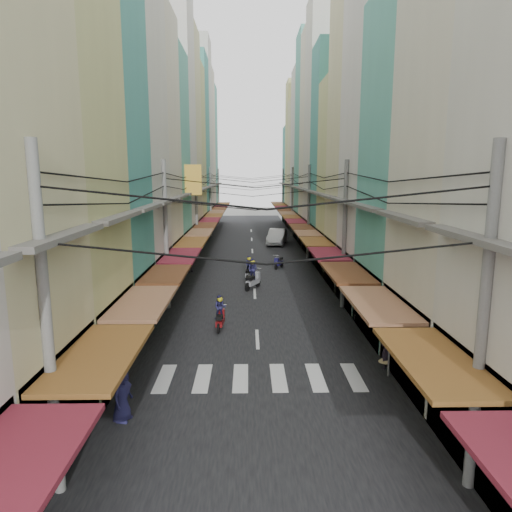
{
  "coord_description": "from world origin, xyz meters",
  "views": [
    {
      "loc": [
        -0.4,
        -21.77,
        7.46
      ],
      "look_at": [
        0.08,
        5.75,
        2.47
      ],
      "focal_mm": 32.0,
      "sensor_mm": 36.0,
      "label": 1
    }
  ],
  "objects": [
    {
      "name": "ground",
      "position": [
        0.0,
        0.0,
        0.0
      ],
      "size": [
        160.0,
        160.0,
        0.0
      ],
      "primitive_type": "plane",
      "color": "slate",
      "rests_on": "ground"
    },
    {
      "name": "market_umbrella",
      "position": [
        5.97,
        -5.17,
        1.93
      ],
      "size": [
        2.08,
        2.08,
        2.19
      ],
      "color": "#B2B2B7",
      "rests_on": "ground"
    },
    {
      "name": "sidewalk_right",
      "position": [
        6.5,
        20.0,
        0.03
      ],
      "size": [
        3.0,
        80.0,
        0.06
      ],
      "primitive_type": "cube",
      "color": "slate",
      "rests_on": "ground"
    },
    {
      "name": "building_row_right",
      "position": [
        7.92,
        16.45,
        9.41
      ],
      "size": [
        7.8,
        68.98,
        22.59
      ],
      "color": "teal",
      "rests_on": "ground"
    },
    {
      "name": "road",
      "position": [
        0.0,
        20.0,
        0.01
      ],
      "size": [
        10.0,
        80.0,
        0.02
      ],
      "primitive_type": "cube",
      "color": "black",
      "rests_on": "ground"
    },
    {
      "name": "moving_scooters",
      "position": [
        -0.25,
        7.03,
        0.55
      ],
      "size": [
        4.24,
        16.21,
        1.99
      ],
      "color": "black",
      "rests_on": "ground"
    },
    {
      "name": "bicycle",
      "position": [
        5.75,
        0.31,
        0.0
      ],
      "size": [
        1.57,
        0.64,
        1.06
      ],
      "primitive_type": "imported",
      "rotation": [
        0.0,
        0.0,
        1.61
      ],
      "color": "black",
      "rests_on": "ground"
    },
    {
      "name": "crosswalk",
      "position": [
        -0.0,
        -6.0,
        0.03
      ],
      "size": [
        7.55,
        2.4,
        0.01
      ],
      "color": "silver",
      "rests_on": "ground"
    },
    {
      "name": "utility_poles",
      "position": [
        0.0,
        15.01,
        6.59
      ],
      "size": [
        10.2,
        66.13,
        8.2
      ],
      "color": "slate",
      "rests_on": "ground"
    },
    {
      "name": "parked_scooters",
      "position": [
        4.46,
        -2.62,
        0.48
      ],
      "size": [
        12.92,
        15.57,
        0.99
      ],
      "color": "black",
      "rests_on": "ground"
    },
    {
      "name": "building_row_left",
      "position": [
        -7.92,
        16.56,
        9.78
      ],
      "size": [
        7.8,
        67.67,
        23.7
      ],
      "color": "beige",
      "rests_on": "ground"
    },
    {
      "name": "pedestrians",
      "position": [
        -3.97,
        2.21,
        1.09
      ],
      "size": [
        11.44,
        22.42,
        2.25
      ],
      "color": "black",
      "rests_on": "ground"
    },
    {
      "name": "white_car",
      "position": [
        2.69,
        26.37,
        0.0
      ],
      "size": [
        6.06,
        3.29,
        2.02
      ],
      "primitive_type": "imported",
      "rotation": [
        0.0,
        0.0,
        -0.19
      ],
      "color": "white",
      "rests_on": "ground"
    },
    {
      "name": "traffic_sign",
      "position": [
        4.78,
        -5.94,
        1.84
      ],
      "size": [
        0.1,
        0.56,
        2.57
      ],
      "color": "slate",
      "rests_on": "ground"
    },
    {
      "name": "sidewalk_left",
      "position": [
        -6.5,
        20.0,
        0.03
      ],
      "size": [
        3.0,
        80.0,
        0.06
      ],
      "primitive_type": "cube",
      "color": "slate",
      "rests_on": "ground"
    }
  ]
}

